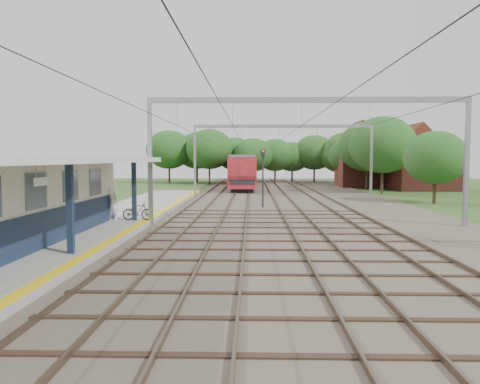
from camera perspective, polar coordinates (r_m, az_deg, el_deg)
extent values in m
plane|color=#2D4C1E|center=(10.93, -1.46, -15.73)|extent=(160.00, 160.00, 0.00)
cube|color=#473D33|center=(40.59, 6.36, -1.15)|extent=(18.00, 90.00, 0.10)
cube|color=gray|center=(25.81, -16.72, -3.98)|extent=(5.00, 52.00, 0.35)
cube|color=yellow|center=(25.18, -11.85, -3.68)|extent=(0.45, 52.00, 0.01)
cube|color=beige|center=(19.75, -27.07, -1.19)|extent=(3.20, 18.00, 3.40)
cube|color=#111F37|center=(19.14, -22.70, -4.23)|extent=(0.06, 18.00, 1.40)
cube|color=slate|center=(18.99, -22.80, 0.26)|extent=(0.05, 16.00, 1.30)
cube|color=#111F37|center=(17.59, -20.01, -1.91)|extent=(0.22, 0.22, 3.20)
cube|color=#111F37|center=(26.14, -12.78, 0.10)|extent=(0.22, 0.22, 3.20)
cube|color=silver|center=(18.28, -25.70, 3.56)|extent=(6.40, 20.00, 0.24)
cube|color=white|center=(15.71, -23.10, 1.17)|extent=(0.06, 0.85, 0.26)
cube|color=brown|center=(40.71, -5.24, -0.95)|extent=(0.07, 88.00, 0.15)
cube|color=brown|center=(40.56, -3.23, -0.96)|extent=(0.07, 88.00, 0.15)
cube|color=brown|center=(40.47, -1.02, -0.96)|extent=(0.07, 88.00, 0.15)
cube|color=brown|center=(40.43, 1.01, -0.97)|extent=(0.07, 88.00, 0.15)
cube|color=brown|center=(40.47, 4.22, -0.97)|extent=(0.07, 88.00, 0.15)
cube|color=brown|center=(40.57, 6.25, -0.97)|extent=(0.07, 88.00, 0.15)
cube|color=brown|center=(40.81, 9.28, -0.97)|extent=(0.07, 88.00, 0.15)
cube|color=brown|center=(41.03, 11.26, -0.97)|extent=(0.07, 88.00, 0.15)
cube|color=gray|center=(25.87, -10.90, 3.53)|extent=(0.22, 0.22, 7.00)
cube|color=gray|center=(27.76, 25.91, 3.22)|extent=(0.22, 0.22, 7.00)
cube|color=gray|center=(25.64, 8.25, 11.06)|extent=(17.00, 0.20, 0.30)
cube|color=gray|center=(45.61, -5.52, 3.77)|extent=(0.22, 0.22, 7.00)
cube|color=gray|center=(46.70, 15.71, 3.64)|extent=(0.22, 0.22, 7.00)
cube|color=gray|center=(45.48, 5.25, 7.99)|extent=(17.00, 0.20, 0.30)
cylinder|color=black|center=(40.52, -4.28, 6.57)|extent=(0.02, 88.00, 0.02)
cylinder|color=black|center=(40.33, 0.00, 6.59)|extent=(0.02, 88.00, 0.02)
cylinder|color=black|center=(40.40, 5.28, 6.57)|extent=(0.02, 88.00, 0.02)
cylinder|color=black|center=(40.80, 10.37, 6.50)|extent=(0.02, 88.00, 0.02)
cylinder|color=#382619|center=(72.08, -6.94, 2.21)|extent=(0.28, 0.28, 2.88)
ellipsoid|color=#1A491A|center=(72.06, -6.97, 5.01)|extent=(6.72, 6.72, 5.76)
cylinder|color=#382619|center=(73.45, -2.08, 2.13)|extent=(0.28, 0.28, 2.52)
ellipsoid|color=#1A491A|center=(73.42, -2.08, 4.53)|extent=(5.88, 5.88, 5.04)
cylinder|color=#382619|center=(70.32, 2.66, 2.33)|extent=(0.28, 0.28, 3.24)
ellipsoid|color=#1A491A|center=(70.31, 2.67, 5.56)|extent=(7.56, 7.56, 6.48)
cylinder|color=#382619|center=(72.70, 7.36, 2.15)|extent=(0.28, 0.28, 2.70)
ellipsoid|color=#1A491A|center=(72.67, 7.39, 4.75)|extent=(6.30, 6.30, 5.40)
cylinder|color=#382619|center=(50.31, 17.58, 1.07)|extent=(0.28, 0.28, 2.52)
ellipsoid|color=#1A491A|center=(50.26, 17.66, 4.58)|extent=(5.88, 5.88, 5.04)
cylinder|color=#382619|center=(65.92, 14.15, 1.95)|extent=(0.28, 0.28, 2.88)
ellipsoid|color=#1A491A|center=(65.89, 14.20, 5.01)|extent=(6.72, 6.72, 5.76)
cube|color=brown|center=(59.90, 21.46, 2.37)|extent=(7.00, 6.00, 4.50)
cube|color=#5E2317|center=(59.91, 21.54, 5.38)|extent=(4.99, 6.12, 4.99)
cube|color=brown|center=(64.18, 15.43, 2.82)|extent=(8.00, 6.00, 5.00)
cube|color=#5E2317|center=(64.20, 15.49, 5.85)|extent=(5.52, 6.12, 5.52)
imported|color=white|center=(26.51, -15.26, -1.40)|extent=(0.75, 0.59, 1.80)
imported|color=black|center=(26.19, -12.36, -2.31)|extent=(1.68, 0.57, 0.99)
cube|color=black|center=(58.40, 0.45, 0.72)|extent=(2.46, 17.54, 0.44)
cube|color=maroon|center=(58.32, 0.45, 2.59)|extent=(3.07, 19.06, 3.36)
cube|color=black|center=(58.32, 0.45, 2.94)|extent=(3.11, 17.54, 0.95)
cube|color=slate|center=(58.31, 0.45, 4.36)|extent=(2.83, 19.06, 0.28)
cube|color=black|center=(78.04, 0.70, 1.55)|extent=(2.46, 17.54, 0.44)
cube|color=maroon|center=(77.98, 0.70, 2.95)|extent=(3.07, 19.06, 3.36)
cube|color=black|center=(77.97, 0.71, 3.22)|extent=(3.11, 17.54, 0.95)
cube|color=slate|center=(77.97, 0.71, 4.28)|extent=(2.83, 19.06, 0.28)
cylinder|color=black|center=(34.93, 2.80, 1.27)|extent=(0.15, 0.15, 4.03)
cube|color=black|center=(34.89, 2.82, 4.74)|extent=(0.34, 0.26, 0.55)
sphere|color=red|center=(34.80, 2.82, 4.99)|extent=(0.14, 0.14, 0.14)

